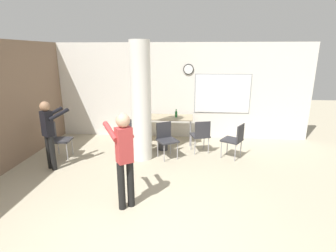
{
  "coord_description": "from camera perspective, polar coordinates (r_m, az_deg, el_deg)",
  "views": [
    {
      "loc": [
        0.53,
        -2.73,
        2.54
      ],
      "look_at": [
        0.1,
        2.32,
        1.1
      ],
      "focal_mm": 28.0,
      "sensor_mm": 36.0,
      "label": 1
    }
  ],
  "objects": [
    {
      "name": "wall_left_accent",
      "position": [
        6.7,
        -32.26,
        3.64
      ],
      "size": [
        0.12,
        7.0,
        2.8
      ],
      "color": "#7A604C",
      "rests_on": "ground_plane"
    },
    {
      "name": "wall_back",
      "position": [
        7.89,
        1.18,
        7.57
      ],
      "size": [
        8.0,
        0.15,
        2.8
      ],
      "color": "silver",
      "rests_on": "ground_plane"
    },
    {
      "name": "support_pillar",
      "position": [
        6.17,
        -5.89,
        5.17
      ],
      "size": [
        0.47,
        0.47,
        2.8
      ],
      "color": "silver",
      "rests_on": "ground_plane"
    },
    {
      "name": "folding_table",
      "position": [
        7.46,
        -0.96,
        1.67
      ],
      "size": [
        1.65,
        0.71,
        0.76
      ],
      "color": "tan",
      "rests_on": "ground_plane"
    },
    {
      "name": "bottle_on_table",
      "position": [
        7.39,
        1.78,
        2.62
      ],
      "size": [
        0.07,
        0.07,
        0.22
      ],
      "color": "#1E6B2D",
      "rests_on": "folding_table"
    },
    {
      "name": "waste_bin",
      "position": [
        7.04,
        -1.12,
        -3.93
      ],
      "size": [
        0.26,
        0.26,
        0.31
      ],
      "color": "#38383D",
      "rests_on": "ground_plane"
    },
    {
      "name": "chair_table_front",
      "position": [
        6.42,
        -0.4,
        -2.53
      ],
      "size": [
        0.61,
        0.61,
        0.87
      ],
      "color": "#2D2D33",
      "rests_on": "ground_plane"
    },
    {
      "name": "chair_by_left_wall",
      "position": [
        6.95,
        -22.78,
        -2.37
      ],
      "size": [
        0.48,
        0.48,
        0.87
      ],
      "color": "#2D2D33",
      "rests_on": "ground_plane"
    },
    {
      "name": "chair_table_right",
      "position": [
        6.76,
        7.16,
        -1.72
      ],
      "size": [
        0.54,
        0.54,
        0.87
      ],
      "color": "#2D2D33",
      "rests_on": "ground_plane"
    },
    {
      "name": "chair_table_left",
      "position": [
        6.93,
        -6.9,
        -1.27
      ],
      "size": [
        0.59,
        0.59,
        0.87
      ],
      "color": "#2D2D33",
      "rests_on": "ground_plane"
    },
    {
      "name": "chair_mid_room",
      "position": [
        6.57,
        14.32,
        -2.62
      ],
      "size": [
        0.6,
        0.6,
        0.87
      ],
      "color": "#2D2D33",
      "rests_on": "ground_plane"
    },
    {
      "name": "person_watching_back",
      "position": [
        6.23,
        -24.48,
        -0.8
      ],
      "size": [
        0.54,
        0.62,
        1.54
      ],
      "color": "black",
      "rests_on": "ground_plane"
    },
    {
      "name": "person_playing_front",
      "position": [
        4.29,
        -9.59,
        -5.97
      ],
      "size": [
        0.59,
        0.65,
        1.63
      ],
      "color": "black",
      "rests_on": "ground_plane"
    }
  ]
}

